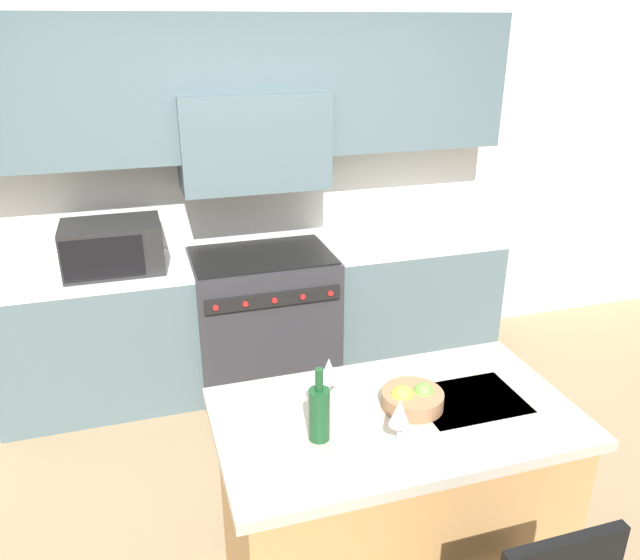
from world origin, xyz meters
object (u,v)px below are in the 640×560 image
(wine_glass_near, at_px, (400,414))
(wine_glass_far, at_px, (329,371))
(wine_bottle, at_px, (319,413))
(range_stove, at_px, (264,318))
(fruit_bowl, at_px, (412,398))
(microwave, at_px, (113,247))

(wine_glass_near, height_order, wine_glass_far, same)
(wine_bottle, relative_size, wine_glass_near, 1.62)
(range_stove, distance_m, fruit_bowl, 1.97)
(microwave, distance_m, wine_bottle, 2.12)
(microwave, xyz_separation_m, wine_glass_far, (0.83, -1.75, -0.02))
(wine_bottle, distance_m, wine_glass_near, 0.29)
(wine_bottle, height_order, fruit_bowl, wine_bottle)
(fruit_bowl, bearing_deg, range_stove, 96.21)
(wine_glass_far, distance_m, fruit_bowl, 0.35)
(microwave, bearing_deg, wine_bottle, -70.36)
(range_stove, bearing_deg, wine_glass_far, -93.02)
(wine_bottle, bearing_deg, range_stove, 84.04)
(microwave, bearing_deg, wine_glass_near, -65.03)
(range_stove, distance_m, microwave, 1.10)
(range_stove, xyz_separation_m, microwave, (-0.92, 0.02, 0.61))
(wine_glass_near, height_order, fruit_bowl, wine_glass_near)
(wine_glass_far, xyz_separation_m, fruit_bowl, (0.30, -0.16, -0.08))
(wine_glass_near, relative_size, fruit_bowl, 0.74)
(fruit_bowl, bearing_deg, wine_glass_far, 151.88)
(range_stove, relative_size, fruit_bowl, 3.80)
(range_stove, bearing_deg, wine_bottle, -95.96)
(microwave, xyz_separation_m, wine_bottle, (0.71, -2.00, -0.03))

